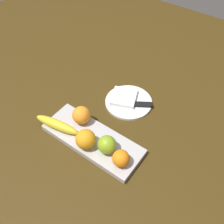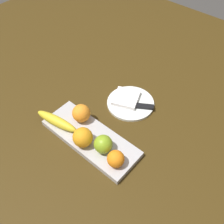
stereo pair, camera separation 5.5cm
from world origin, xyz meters
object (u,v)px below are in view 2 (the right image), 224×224
(dinner_plate, at_px, (130,103))
(orange_near_banana, at_px, (81,113))
(folded_napkin, at_px, (126,98))
(banana, at_px, (57,121))
(apple, at_px, (103,144))
(orange_center, at_px, (116,159))
(fruit_tray, at_px, (91,137))
(orange_near_apple, at_px, (83,137))
(knife, at_px, (139,106))

(dinner_plate, bearing_deg, orange_near_banana, 68.31)
(dinner_plate, xyz_separation_m, folded_napkin, (0.03, 0.00, 0.01))
(banana, relative_size, orange_near_banana, 2.63)
(apple, xyz_separation_m, orange_center, (-0.07, 0.01, -0.00))
(fruit_tray, distance_m, orange_near_apple, 0.07)
(orange_near_banana, height_order, folded_napkin, orange_near_banana)
(banana, height_order, orange_near_apple, orange_near_apple)
(orange_center, height_order, knife, orange_center)
(orange_center, bearing_deg, dinner_plate, -61.64)
(orange_near_banana, height_order, dinner_plate, orange_near_banana)
(orange_center, distance_m, folded_napkin, 0.33)
(orange_center, xyz_separation_m, dinner_plate, (0.15, -0.28, -0.05))
(fruit_tray, distance_m, apple, 0.09)
(dinner_plate, bearing_deg, knife, -176.50)
(orange_center, bearing_deg, orange_near_banana, -15.61)
(orange_near_apple, bearing_deg, dinner_plate, -89.25)
(apple, relative_size, folded_napkin, 0.63)
(apple, height_order, banana, apple)
(orange_near_apple, bearing_deg, banana, 1.64)
(orange_center, relative_size, folded_napkin, 0.57)
(banana, bearing_deg, orange_center, -6.45)
(banana, distance_m, orange_near_apple, 0.14)
(orange_near_apple, distance_m, orange_near_banana, 0.12)
(banana, xyz_separation_m, folded_napkin, (-0.11, -0.29, -0.02))
(banana, distance_m, dinner_plate, 0.33)
(orange_center, bearing_deg, apple, -11.70)
(knife, bearing_deg, folded_napkin, -30.54)
(orange_near_apple, relative_size, knife, 0.46)
(fruit_tray, bearing_deg, dinner_plate, -90.00)
(orange_near_apple, distance_m, folded_napkin, 0.29)
(folded_napkin, relative_size, knife, 0.67)
(apple, distance_m, orange_near_banana, 0.17)
(orange_near_apple, bearing_deg, knife, -98.07)
(orange_near_banana, bearing_deg, apple, 162.73)
(folded_napkin, bearing_deg, banana, 68.84)
(orange_near_banana, height_order, orange_center, orange_near_banana)
(orange_near_apple, relative_size, orange_near_banana, 1.04)
(knife, bearing_deg, orange_center, 77.63)
(banana, relative_size, orange_near_apple, 2.54)
(banana, bearing_deg, dinner_plate, 54.74)
(orange_near_banana, bearing_deg, orange_center, 164.39)
(apple, height_order, orange_near_banana, orange_near_banana)
(dinner_plate, distance_m, knife, 0.05)
(orange_near_banana, distance_m, folded_napkin, 0.22)
(fruit_tray, relative_size, dinner_plate, 1.94)
(orange_near_apple, xyz_separation_m, dinner_plate, (0.00, -0.29, -0.05))
(orange_center, height_order, folded_napkin, orange_center)
(apple, xyz_separation_m, folded_napkin, (0.10, -0.26, -0.04))
(fruit_tray, xyz_separation_m, folded_napkin, (0.03, -0.25, 0.01))
(banana, bearing_deg, fruit_tray, 8.81)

